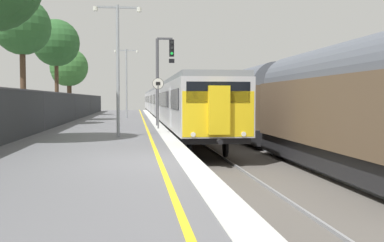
% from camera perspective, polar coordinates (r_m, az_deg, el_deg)
% --- Properties ---
extents(ground, '(17.40, 110.00, 1.21)m').
position_cam_1_polar(ground, '(12.40, 10.00, -7.44)').
color(ground, slate).
extents(commuter_train_at_platform, '(2.83, 63.10, 3.81)m').
position_cam_1_polar(commuter_train_at_platform, '(48.06, -3.42, 2.37)').
color(commuter_train_at_platform, '#B7B7BC').
rests_on(commuter_train_at_platform, ground).
extents(freight_train_adjacent_track, '(2.60, 52.80, 4.40)m').
position_cam_1_polar(freight_train_adjacent_track, '(35.61, 4.37, 2.44)').
color(freight_train_adjacent_track, '#232326').
rests_on(freight_train_adjacent_track, ground).
extents(signal_gantry, '(1.10, 0.24, 5.20)m').
position_cam_1_polar(signal_gantry, '(27.33, -3.77, 6.23)').
color(signal_gantry, '#47474C').
rests_on(signal_gantry, ground).
extents(speed_limit_sign, '(0.59, 0.08, 2.70)m').
position_cam_1_polar(speed_limit_sign, '(24.42, -4.24, 3.07)').
color(speed_limit_sign, '#59595B').
rests_on(speed_limit_sign, ground).
extents(platform_lamp_mid, '(2.00, 0.20, 5.50)m').
position_cam_1_polar(platform_lamp_mid, '(19.62, -9.21, 7.62)').
color(platform_lamp_mid, '#93999E').
rests_on(platform_lamp_mid, ground).
extents(platform_lamp_far, '(2.00, 0.20, 5.71)m').
position_cam_1_polar(platform_lamp_far, '(38.60, -8.15, 5.37)').
color(platform_lamp_far, '#93999E').
rests_on(platform_lamp_far, ground).
extents(background_tree_centre, '(3.66, 3.66, 6.50)m').
position_cam_1_polar(background_tree_centre, '(46.10, -15.16, 6.29)').
color(background_tree_centre, '#473323').
rests_on(background_tree_centre, ground).
extents(background_tree_right, '(3.34, 3.34, 7.26)m').
position_cam_1_polar(background_tree_right, '(34.55, -16.47, 9.10)').
color(background_tree_right, '#473323').
rests_on(background_tree_right, ground).
extents(background_tree_back, '(3.36, 3.36, 7.55)m').
position_cam_1_polar(background_tree_back, '(29.23, -20.56, 10.79)').
color(background_tree_back, '#473323').
rests_on(background_tree_back, ground).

